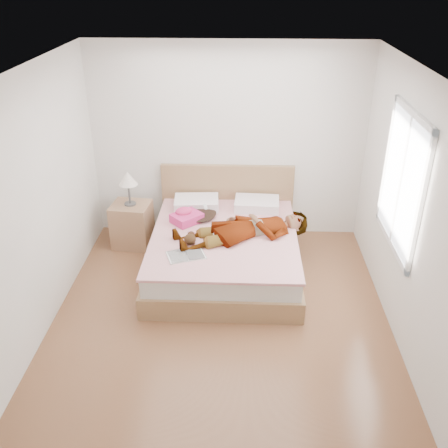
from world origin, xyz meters
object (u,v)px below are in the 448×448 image
phone (206,207)px  nightstand (132,221)px  towel (186,216)px  woman (245,225)px  magazine (186,255)px  coffee_mug (217,237)px  bed (225,247)px  plush_toy (190,238)px

phone → nightstand: 1.07m
towel → nightstand: size_ratio=0.42×
phone → nightstand: bearing=148.1°
woman → nightstand: size_ratio=1.62×
towel → magazine: size_ratio=0.93×
nightstand → towel: bearing=-20.2°
magazine → towel: bearing=96.1°
magazine → nightstand: nightstand is taller
towel → coffee_mug: (0.41, -0.46, -0.03)m
bed → towel: (-0.49, 0.22, 0.31)m
phone → bed: (0.26, -0.33, -0.39)m
woman → phone: bearing=-151.0°
towel → coffee_mug: bearing=-48.2°
phone → nightstand: nightstand is taller
magazine → nightstand: (-0.85, 1.10, -0.17)m
woman → towel: bearing=-133.6°
nightstand → woman: bearing=-20.8°
nightstand → coffee_mug: bearing=-32.2°
towel → coffee_mug: size_ratio=3.78×
plush_toy → nightstand: nightstand is taller
woman → coffee_mug: size_ratio=14.43×
woman → towel: 0.79m
phone → coffee_mug: (0.17, -0.57, -0.11)m
bed → magazine: 0.77m
plush_toy → coffee_mug: bearing=13.8°
woman → towel: size_ratio=3.81×
magazine → plush_toy: (0.02, 0.28, 0.05)m
bed → magazine: (-0.41, -0.60, 0.24)m
phone → towel: towel is taller
woman → plush_toy: 0.68m
phone → plush_toy: phone is taller
bed → plush_toy: bed is taller
coffee_mug → plush_toy: size_ratio=0.55×
bed → plush_toy: size_ratio=9.62×
bed → coffee_mug: size_ratio=17.59×
bed → coffee_mug: (-0.08, -0.24, 0.28)m
woman → plush_toy: (-0.63, -0.24, -0.06)m
woman → towel: woman is taller
bed → towel: bed is taller
towel → plush_toy: size_ratio=2.07×
woman → phone: woman is taller
plush_toy → nightstand: (-0.87, 0.81, -0.22)m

